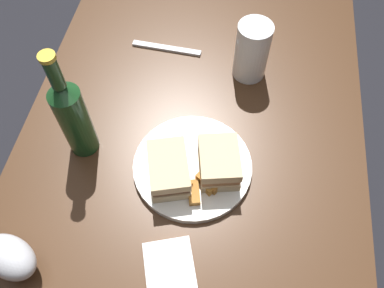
# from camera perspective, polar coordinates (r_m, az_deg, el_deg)

# --- Properties ---
(ground_plane) EXTENTS (6.00, 6.00, 0.00)m
(ground_plane) POSITION_cam_1_polar(r_m,az_deg,el_deg) (1.59, -0.04, -14.09)
(ground_plane) COLOR black
(dining_table) EXTENTS (1.17, 0.76, 0.78)m
(dining_table) POSITION_cam_1_polar(r_m,az_deg,el_deg) (1.23, -0.05, -8.63)
(dining_table) COLOR #422816
(dining_table) RESTS_ON ground
(plate) EXTENTS (0.25, 0.25, 0.01)m
(plate) POSITION_cam_1_polar(r_m,az_deg,el_deg) (0.84, 0.07, -3.20)
(plate) COLOR silver
(plate) RESTS_ON dining_table
(sandwich_half_left) EXTENTS (0.13, 0.11, 0.06)m
(sandwich_half_left) POSITION_cam_1_polar(r_m,az_deg,el_deg) (0.79, -3.38, -3.66)
(sandwich_half_left) COLOR #CCB284
(sandwich_half_left) RESTS_ON plate
(sandwich_half_right) EXTENTS (0.12, 0.10, 0.06)m
(sandwich_half_right) POSITION_cam_1_polar(r_m,az_deg,el_deg) (0.80, 3.90, -2.70)
(sandwich_half_right) COLOR #CCB284
(sandwich_half_right) RESTS_ON plate
(potato_wedge_front) EXTENTS (0.05, 0.05, 0.02)m
(potato_wedge_front) POSITION_cam_1_polar(r_m,az_deg,el_deg) (0.80, 3.53, -5.67)
(potato_wedge_front) COLOR #B77F33
(potato_wedge_front) RESTS_ON plate
(potato_wedge_middle) EXTENTS (0.04, 0.05, 0.02)m
(potato_wedge_middle) POSITION_cam_1_polar(r_m,az_deg,el_deg) (0.80, 2.28, -5.53)
(potato_wedge_middle) COLOR #AD702D
(potato_wedge_middle) RESTS_ON plate
(potato_wedge_back) EXTENTS (0.04, 0.05, 0.02)m
(potato_wedge_back) POSITION_cam_1_polar(r_m,az_deg,el_deg) (0.80, -1.26, -5.24)
(potato_wedge_back) COLOR #AD702D
(potato_wedge_back) RESTS_ON plate
(potato_wedge_left_edge) EXTENTS (0.05, 0.03, 0.01)m
(potato_wedge_left_edge) POSITION_cam_1_polar(r_m,az_deg,el_deg) (0.79, 0.25, -7.00)
(potato_wedge_left_edge) COLOR #AD702D
(potato_wedge_left_edge) RESTS_ON plate
(pint_glass) EXTENTS (0.08, 0.08, 0.15)m
(pint_glass) POSITION_cam_1_polar(r_m,az_deg,el_deg) (0.96, 8.54, 12.70)
(pint_glass) COLOR white
(pint_glass) RESTS_ON dining_table
(gravy_boat) EXTENTS (0.11, 0.13, 0.07)m
(gravy_boat) POSITION_cam_1_polar(r_m,az_deg,el_deg) (0.79, -24.87, -14.50)
(gravy_boat) COLOR #B7B7BC
(gravy_boat) RESTS_ON dining_table
(cider_bottle) EXTENTS (0.06, 0.06, 0.28)m
(cider_bottle) POSITION_cam_1_polar(r_m,az_deg,el_deg) (0.81, -16.80, 3.89)
(cider_bottle) COLOR #19421E
(cider_bottle) RESTS_ON dining_table
(napkin) EXTENTS (0.13, 0.12, 0.01)m
(napkin) POSITION_cam_1_polar(r_m,az_deg,el_deg) (0.76, -3.22, -17.52)
(napkin) COLOR white
(napkin) RESTS_ON dining_table
(fork) EXTENTS (0.03, 0.18, 0.01)m
(fork) POSITION_cam_1_polar(r_m,az_deg,el_deg) (1.05, -3.68, 13.60)
(fork) COLOR silver
(fork) RESTS_ON dining_table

